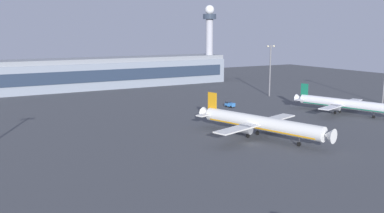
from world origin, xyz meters
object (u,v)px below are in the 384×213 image
(airplane_taxiway_distant, at_px, (343,104))
(apron_light_central, at_px, (270,67))
(airplane_near_gate, at_px, (259,123))
(control_tower, at_px, (209,38))
(maintenance_van, at_px, (230,104))

(airplane_taxiway_distant, bearing_deg, apron_light_central, -113.13)
(apron_light_central, bearing_deg, airplane_near_gate, -132.36)
(control_tower, bearing_deg, airplane_near_gate, -116.12)
(airplane_near_gate, height_order, apron_light_central, apron_light_central)
(airplane_near_gate, xyz_separation_m, apron_light_central, (54.64, 59.93, 9.63))
(control_tower, height_order, airplane_taxiway_distant, control_tower)
(control_tower, height_order, airplane_near_gate, control_tower)
(airplane_near_gate, distance_m, maintenance_van, 49.52)
(maintenance_van, xyz_separation_m, apron_light_central, (33.61, 15.21, 12.78))
(airplane_taxiway_distant, xyz_separation_m, maintenance_van, (-28.51, 32.46, -2.63))
(control_tower, distance_m, airplane_taxiway_distant, 115.08)
(maintenance_van, bearing_deg, control_tower, 50.77)
(control_tower, bearing_deg, maintenance_van, -116.63)
(airplane_near_gate, xyz_separation_m, airplane_taxiway_distant, (49.54, 12.27, -0.51))
(airplane_taxiway_distant, xyz_separation_m, apron_light_central, (5.10, 47.66, 10.15))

